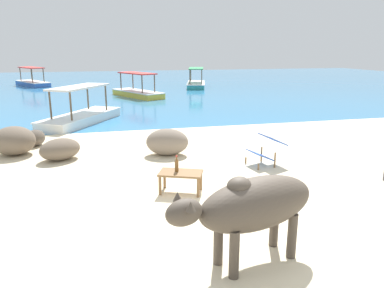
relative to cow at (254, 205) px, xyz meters
name	(u,v)px	position (x,y,z in m)	size (l,w,h in m)	color
sand_beach	(245,230)	(0.24, 0.79, -0.76)	(18.00, 14.00, 0.04)	beige
water_surface	(129,86)	(0.24, 22.79, -0.78)	(60.00, 36.00, 0.03)	teal
cow	(254,205)	(0.00, 0.00, 0.00)	(2.02, 0.99, 1.12)	#4C4238
low_bench_table	(181,175)	(-0.37, 2.38, -0.42)	(0.87, 0.70, 0.38)	brown
bottle	(177,165)	(-0.43, 2.43, -0.24)	(0.07, 0.07, 0.30)	brown
deck_chair_far	(267,148)	(1.82, 3.53, -0.36)	(0.84, 0.65, 0.68)	brown
shore_rock_large	(60,149)	(-2.67, 5.01, -0.49)	(0.95, 0.68, 0.50)	#6B5B4C
shore_rock_medium	(167,142)	(-0.18, 4.83, -0.42)	(1.02, 0.72, 0.65)	gray
shore_rock_small	(14,141)	(-3.79, 5.72, -0.39)	(1.00, 0.93, 0.70)	#6B5B4C
shore_rock_flat	(35,138)	(-3.44, 6.52, -0.53)	(0.58, 0.47, 0.43)	brown
boat_white	(81,115)	(-2.40, 9.55, -0.49)	(2.88, 3.74, 1.29)	white
boat_yellow	(138,92)	(0.23, 16.47, -0.49)	(2.67, 3.80, 1.29)	gold
boat_blue	(33,82)	(-6.34, 24.24, -0.49)	(2.83, 3.76, 1.29)	#3866B7
boat_teal	(196,83)	(4.57, 20.62, -0.49)	(2.08, 3.85, 1.29)	teal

